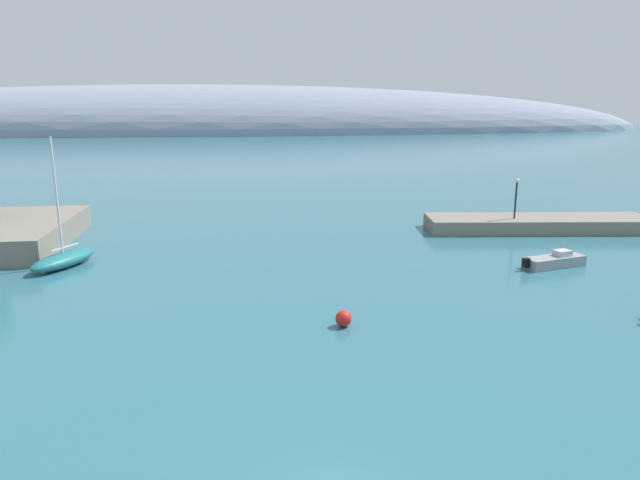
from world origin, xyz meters
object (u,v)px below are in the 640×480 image
(mooring_buoy_red, at_px, (343,319))
(motorboat_grey_alongside_breakwater, at_px, (554,261))
(sailboat_teal_near_shore, at_px, (63,259))
(harbor_lamp_post, at_px, (516,193))

(mooring_buoy_red, bearing_deg, motorboat_grey_alongside_breakwater, 28.05)
(sailboat_teal_near_shore, distance_m, motorboat_grey_alongside_breakwater, 35.01)
(motorboat_grey_alongside_breakwater, xyz_separation_m, mooring_buoy_red, (-16.93, -9.02, 0.02))
(motorboat_grey_alongside_breakwater, xyz_separation_m, harbor_lamp_post, (2.38, 11.10, 3.12))
(mooring_buoy_red, height_order, harbor_lamp_post, harbor_lamp_post)
(sailboat_teal_near_shore, distance_m, harbor_lamp_post, 37.74)
(motorboat_grey_alongside_breakwater, bearing_deg, mooring_buoy_red, -165.93)
(sailboat_teal_near_shore, xyz_separation_m, motorboat_grey_alongside_breakwater, (34.69, -4.70, -0.20))
(mooring_buoy_red, relative_size, harbor_lamp_post, 0.24)
(sailboat_teal_near_shore, xyz_separation_m, mooring_buoy_red, (17.76, -13.72, -0.18))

